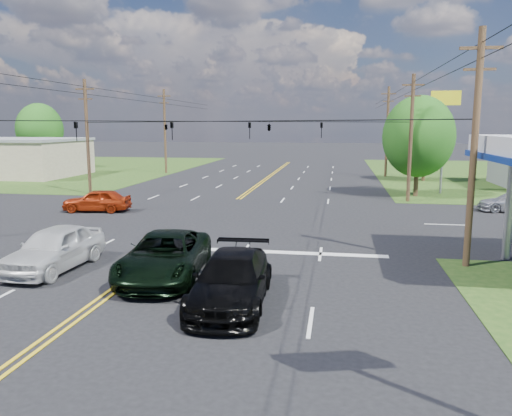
% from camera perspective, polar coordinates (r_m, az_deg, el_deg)
% --- Properties ---
extents(ground, '(280.00, 280.00, 0.00)m').
position_cam_1_polar(ground, '(31.56, -4.89, -1.12)').
color(ground, black).
rests_on(ground, ground).
extents(grass_nw, '(46.00, 48.00, 0.03)m').
position_cam_1_polar(grass_nw, '(75.54, -25.15, 4.17)').
color(grass_nw, '#1F4115').
rests_on(grass_nw, ground).
extents(stop_bar, '(10.00, 0.50, 0.02)m').
position_cam_1_polar(stop_bar, '(22.96, 2.36, -5.10)').
color(stop_bar, silver).
rests_on(stop_bar, ground).
extents(retail_nw, '(16.00, 11.00, 4.00)m').
position_cam_1_polar(retail_nw, '(64.38, -26.60, 5.09)').
color(retail_nw, tan).
rests_on(retail_nw, ground).
extents(pole_se, '(1.60, 0.28, 9.50)m').
position_cam_1_polar(pole_se, '(21.74, 23.67, 6.42)').
color(pole_se, '#48351E').
rests_on(pole_se, ground).
extents(pole_nw, '(1.60, 0.28, 9.50)m').
position_cam_1_polar(pole_nw, '(44.21, -18.72, 7.85)').
color(pole_nw, '#48351E').
rests_on(pole_nw, ground).
extents(pole_ne, '(1.60, 0.28, 9.50)m').
position_cam_1_polar(pole_ne, '(39.43, 17.27, 7.79)').
color(pole_ne, '#48351E').
rests_on(pole_ne, ground).
extents(pole_left_far, '(1.60, 0.28, 10.00)m').
position_cam_1_polar(pole_left_far, '(61.64, -10.37, 8.73)').
color(pole_left_far, '#48351E').
rests_on(pole_left_far, ground).
extents(pole_right_far, '(1.60, 0.28, 10.00)m').
position_cam_1_polar(pole_right_far, '(58.31, 14.76, 8.54)').
color(pole_right_far, '#48351E').
rests_on(pole_right_far, ground).
extents(span_wire_signals, '(26.00, 18.00, 1.13)m').
position_cam_1_polar(span_wire_signals, '(31.03, -5.05, 9.83)').
color(span_wire_signals, black).
rests_on(span_wire_signals, ground).
extents(power_lines, '(26.04, 100.00, 0.64)m').
position_cam_1_polar(power_lines, '(29.23, -6.13, 14.96)').
color(power_lines, black).
rests_on(power_lines, ground).
extents(tree_right_a, '(5.70, 5.70, 8.18)m').
position_cam_1_polar(tree_right_a, '(42.54, 18.07, 7.77)').
color(tree_right_a, '#48351E').
rests_on(tree_right_a, ground).
extents(tree_right_b, '(4.94, 4.94, 7.09)m').
position_cam_1_polar(tree_right_b, '(54.80, 18.78, 7.32)').
color(tree_right_b, '#48351E').
rests_on(tree_right_b, ground).
extents(tree_far_l, '(6.08, 6.08, 8.72)m').
position_cam_1_polar(tree_far_l, '(73.67, -23.49, 8.22)').
color(tree_far_l, '#48351E').
rests_on(tree_far_l, ground).
extents(pickup_dkgreen, '(3.48, 6.40, 1.70)m').
position_cam_1_polar(pickup_dkgreen, '(19.34, -10.39, -5.43)').
color(pickup_dkgreen, black).
rests_on(pickup_dkgreen, ground).
extents(suv_black, '(2.55, 5.76, 1.64)m').
position_cam_1_polar(suv_black, '(16.29, -2.80, -8.22)').
color(suv_black, black).
rests_on(suv_black, ground).
extents(pickup_white, '(2.32, 5.26, 1.76)m').
position_cam_1_polar(pickup_white, '(21.68, -22.05, -4.27)').
color(pickup_white, silver).
rests_on(pickup_white, ground).
extents(sedan_red, '(4.65, 2.33, 1.52)m').
position_cam_1_polar(sedan_red, '(35.30, -17.73, 0.84)').
color(sedan_red, '#97260B').
rests_on(sedan_red, ground).
extents(polesign_ne, '(2.37, 0.39, 8.59)m').
position_cam_1_polar(polesign_ne, '(45.00, 20.77, 10.12)').
color(polesign_ne, '#A5A5AA').
rests_on(polesign_ne, ground).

